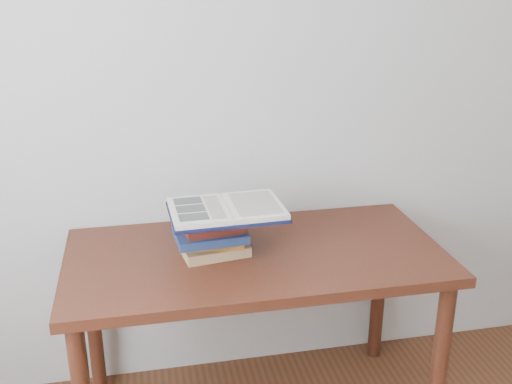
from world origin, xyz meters
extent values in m
cube|color=#B6B5AC|center=(0.00, 1.75, 1.30)|extent=(3.50, 0.04, 2.60)
cube|color=#461F11|center=(-0.01, 1.38, 0.72)|extent=(1.37, 0.69, 0.04)
cylinder|color=#461F11|center=(0.62, 1.10, 0.35)|extent=(0.06, 0.06, 0.70)
cylinder|color=#461F11|center=(-0.63, 1.66, 0.35)|extent=(0.06, 0.06, 0.70)
cylinder|color=#461F11|center=(0.62, 1.66, 0.35)|extent=(0.06, 0.06, 0.70)
cube|color=#9F8552|center=(-0.16, 1.40, 0.75)|extent=(0.25, 0.19, 0.04)
cube|color=#996222|center=(-0.15, 1.40, 0.79)|extent=(0.22, 0.15, 0.03)
cube|color=#19264B|center=(-0.17, 1.39, 0.82)|extent=(0.26, 0.21, 0.03)
cube|color=maroon|center=(-0.16, 1.39, 0.85)|extent=(0.23, 0.17, 0.03)
cube|color=black|center=(-0.16, 1.39, 0.88)|extent=(0.22, 0.17, 0.02)
cube|color=black|center=(-0.11, 1.39, 0.90)|extent=(0.41, 0.29, 0.01)
cube|color=beige|center=(-0.21, 1.39, 0.91)|extent=(0.20, 0.27, 0.02)
cube|color=beige|center=(-0.01, 1.39, 0.91)|extent=(0.20, 0.27, 0.02)
cylinder|color=beige|center=(-0.11, 1.39, 0.91)|extent=(0.02, 0.27, 0.01)
cube|color=black|center=(-0.24, 1.47, 0.92)|extent=(0.10, 0.07, 0.00)
cube|color=black|center=(-0.24, 1.39, 0.92)|extent=(0.10, 0.07, 0.00)
cube|color=black|center=(-0.23, 1.31, 0.92)|extent=(0.10, 0.07, 0.00)
cube|color=#BAAFA1|center=(-0.15, 1.39, 0.92)|extent=(0.06, 0.22, 0.00)
cube|color=#BAAFA1|center=(-0.01, 1.39, 0.92)|extent=(0.16, 0.23, 0.00)
camera|label=1|loc=(-0.40, -0.55, 1.71)|focal=42.00mm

